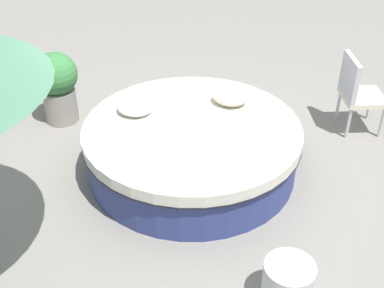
{
  "coord_description": "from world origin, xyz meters",
  "views": [
    {
      "loc": [
        -2.14,
        4.0,
        3.43
      ],
      "look_at": [
        0.0,
        0.0,
        0.35
      ],
      "focal_mm": 46.32,
      "sensor_mm": 36.0,
      "label": 1
    }
  ],
  "objects_px": {
    "round_bed": "(192,148)",
    "planter": "(57,84)",
    "patio_chair": "(357,89)",
    "side_table": "(288,284)",
    "throw_pillow_0": "(230,97)",
    "throw_pillow_1": "(135,107)"
  },
  "relations": [
    {
      "from": "round_bed",
      "to": "throw_pillow_1",
      "type": "xyz_separation_m",
      "value": [
        0.7,
        0.04,
        0.36
      ]
    },
    {
      "from": "round_bed",
      "to": "throw_pillow_1",
      "type": "height_order",
      "value": "throw_pillow_1"
    },
    {
      "from": "throw_pillow_1",
      "to": "side_table",
      "type": "height_order",
      "value": "throw_pillow_1"
    },
    {
      "from": "planter",
      "to": "side_table",
      "type": "relative_size",
      "value": 2.24
    },
    {
      "from": "round_bed",
      "to": "planter",
      "type": "xyz_separation_m",
      "value": [
        2.03,
        -0.16,
        0.23
      ]
    },
    {
      "from": "round_bed",
      "to": "throw_pillow_1",
      "type": "distance_m",
      "value": 0.79
    },
    {
      "from": "throw_pillow_0",
      "to": "throw_pillow_1",
      "type": "distance_m",
      "value": 1.1
    },
    {
      "from": "patio_chair",
      "to": "planter",
      "type": "distance_m",
      "value": 3.76
    },
    {
      "from": "round_bed",
      "to": "side_table",
      "type": "bearing_deg",
      "value": 141.25
    },
    {
      "from": "patio_chair",
      "to": "throw_pillow_0",
      "type": "bearing_deg",
      "value": -78.73
    },
    {
      "from": "throw_pillow_1",
      "to": "planter",
      "type": "height_order",
      "value": "planter"
    },
    {
      "from": "throw_pillow_0",
      "to": "throw_pillow_1",
      "type": "bearing_deg",
      "value": 39.29
    },
    {
      "from": "patio_chair",
      "to": "side_table",
      "type": "xyz_separation_m",
      "value": [
        -0.18,
        3.0,
        -0.35
      ]
    },
    {
      "from": "throw_pillow_1",
      "to": "side_table",
      "type": "relative_size",
      "value": 0.98
    },
    {
      "from": "throw_pillow_0",
      "to": "planter",
      "type": "relative_size",
      "value": 0.44
    },
    {
      "from": "throw_pillow_0",
      "to": "side_table",
      "type": "relative_size",
      "value": 0.99
    },
    {
      "from": "round_bed",
      "to": "patio_chair",
      "type": "relative_size",
      "value": 2.45
    },
    {
      "from": "round_bed",
      "to": "throw_pillow_1",
      "type": "relative_size",
      "value": 5.79
    },
    {
      "from": "throw_pillow_0",
      "to": "planter",
      "type": "bearing_deg",
      "value": 12.73
    },
    {
      "from": "round_bed",
      "to": "planter",
      "type": "bearing_deg",
      "value": -4.51
    },
    {
      "from": "throw_pillow_0",
      "to": "planter",
      "type": "distance_m",
      "value": 2.24
    },
    {
      "from": "patio_chair",
      "to": "round_bed",
      "type": "bearing_deg",
      "value": -68.74
    }
  ]
}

